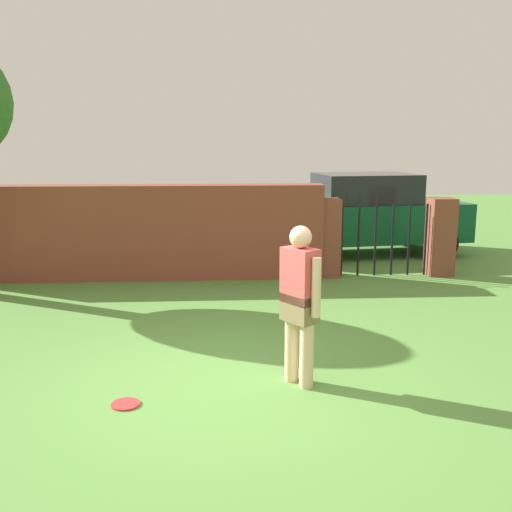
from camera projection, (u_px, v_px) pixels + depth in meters
The scene contains 6 objects.
ground_plane at pixel (232, 387), 5.88m from camera, with size 40.00×40.00×0.00m, color #568C3D.
brick_wall at pixel (141, 232), 10.30m from camera, with size 6.37×0.50×1.66m, color brown.
person at pixel (300, 298), 5.80m from camera, with size 0.39×0.45×1.62m.
fence_gate at pixel (384, 237), 10.57m from camera, with size 2.51×0.44×1.40m.
car at pixel (365, 214), 12.52m from camera, with size 4.38×2.34×1.72m.
frisbee_red at pixel (126, 404), 5.49m from camera, with size 0.27×0.27×0.02m, color red.
Camera 1 is at (-0.08, -5.51, 2.44)m, focal length 41.28 mm.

